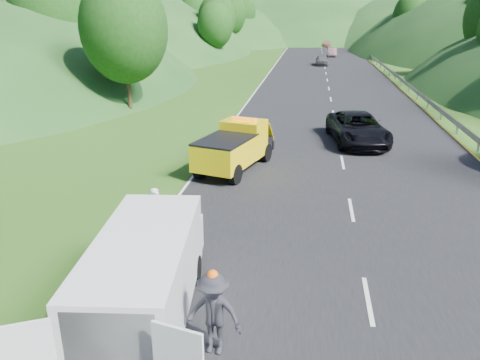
% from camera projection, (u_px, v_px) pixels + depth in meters
% --- Properties ---
extents(ground, '(320.00, 320.00, 0.00)m').
position_uv_depth(ground, '(262.00, 255.00, 14.50)').
color(ground, '#38661E').
rests_on(ground, ground).
extents(road_surface, '(14.00, 200.00, 0.02)m').
position_uv_depth(road_surface, '(327.00, 80.00, 51.28)').
color(road_surface, black).
rests_on(road_surface, ground).
extents(guardrail, '(0.06, 140.00, 1.52)m').
position_uv_depth(guardrail, '(381.00, 68.00, 61.89)').
color(guardrail, gray).
rests_on(guardrail, ground).
extents(tree_line_left, '(14.00, 140.00, 14.00)m').
position_uv_depth(tree_line_left, '(181.00, 60.00, 72.95)').
color(tree_line_left, '#234E17').
rests_on(tree_line_left, ground).
extents(tree_line_right, '(14.00, 140.00, 14.00)m').
position_uv_depth(tree_line_right, '(465.00, 64.00, 67.09)').
color(tree_line_right, '#234E17').
rests_on(tree_line_right, ground).
extents(hills_backdrop, '(201.00, 288.60, 44.00)m').
position_uv_depth(hills_backdrop, '(331.00, 37.00, 138.86)').
color(hills_backdrop, '#2D5B23').
rests_on(hills_backdrop, ground).
extents(tow_truck, '(3.36, 5.68, 2.30)m').
position_uv_depth(tow_truck, '(235.00, 147.00, 22.05)').
color(tow_truck, black).
rests_on(tow_truck, ground).
extents(white_van, '(3.54, 6.74, 2.30)m').
position_uv_depth(white_van, '(146.00, 272.00, 11.08)').
color(white_van, black).
rests_on(white_van, ground).
extents(woman, '(0.55, 0.68, 1.70)m').
position_uv_depth(woman, '(159.00, 236.00, 15.79)').
color(woman, silver).
rests_on(woman, ground).
extents(child, '(0.55, 0.55, 0.90)m').
position_uv_depth(child, '(193.00, 247.00, 15.02)').
color(child, '#BDC066').
rests_on(child, ground).
extents(worker, '(1.35, 0.87, 1.96)m').
position_uv_depth(worker, '(214.00, 352.00, 10.41)').
color(worker, black).
rests_on(worker, ground).
extents(suitcase, '(0.38, 0.23, 0.59)m').
position_uv_depth(suitcase, '(138.00, 230.00, 15.54)').
color(suitcase, '#64634B').
rests_on(suitcase, ground).
extents(passing_suv, '(3.62, 6.37, 1.68)m').
position_uv_depth(passing_suv, '(356.00, 143.00, 26.92)').
color(passing_suv, black).
rests_on(passing_suv, ground).
extents(dist_car_a, '(1.72, 4.28, 1.46)m').
position_uv_depth(dist_car_a, '(322.00, 65.00, 65.42)').
color(dist_car_a, '#464549').
rests_on(dist_car_a, ground).
extents(dist_car_b, '(1.41, 4.04, 1.33)m').
position_uv_depth(dist_car_b, '(332.00, 57.00, 78.08)').
color(dist_car_b, brown).
rests_on(dist_car_b, ground).
extents(dist_car_c, '(1.87, 4.60, 1.34)m').
position_uv_depth(dist_car_c, '(326.00, 47.00, 99.12)').
color(dist_car_c, '#9A604D').
rests_on(dist_car_c, ground).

